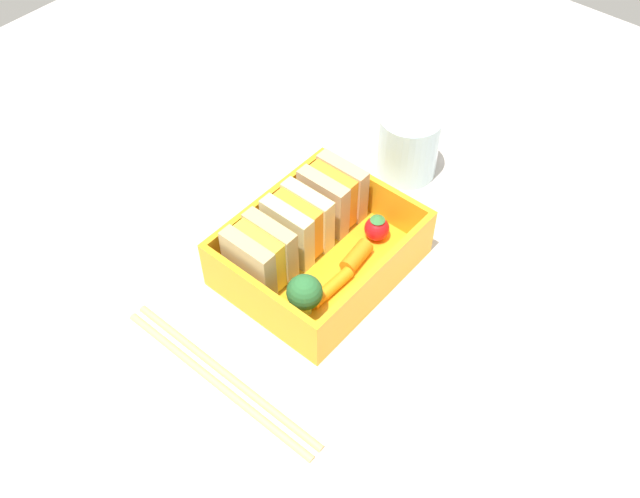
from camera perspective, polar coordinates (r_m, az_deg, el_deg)
name	(u,v)px	position (r cm, az deg, el deg)	size (l,w,h in cm)	color
ground_plane	(320,274)	(69.49, 0.00, -1.99)	(120.00, 120.00, 2.00)	beige
bento_tray	(320,263)	(68.25, 0.00, -1.15)	(17.22, 13.98, 1.20)	#F5A61D
bento_rim	(320,244)	(66.13, 0.00, 0.38)	(17.22, 13.98, 4.36)	#F5A61D
sandwich_left	(260,256)	(64.35, -4.83, -0.58)	(4.35, 5.48, 5.97)	tan
sandwich_center_left	(298,224)	(66.75, -1.80, 1.99)	(4.35, 5.48, 5.97)	beige
sandwich_center	(333,195)	(69.45, 1.02, 4.36)	(4.35, 5.48, 5.97)	tan
broccoli_floret	(305,293)	(61.92, -1.24, -3.55)	(3.22, 3.22, 4.42)	#98BD6C
carrot_stick_left	(331,288)	(64.92, 0.89, -3.10)	(1.18, 1.18, 5.03)	orange
carrot_stick_far_left	(357,256)	(67.07, 2.94, -0.59)	(1.59, 1.59, 3.51)	orange
strawberry_far_left	(377,228)	(68.89, 4.57, 1.72)	(2.43, 2.43, 3.03)	red
chopstick_pair	(221,376)	(61.96, -7.96, -10.06)	(1.98, 21.52, 0.70)	tan
drinking_glass	(408,145)	(76.25, 7.06, 8.28)	(6.48, 6.48, 7.26)	silver
folded_napkin	(460,337)	(64.87, 11.16, -6.95)	(12.40, 10.18, 0.40)	silver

